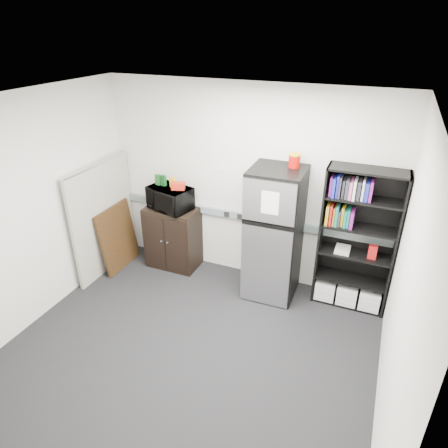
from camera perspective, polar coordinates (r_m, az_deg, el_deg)
name	(u,v)px	position (r m, az deg, el deg)	size (l,w,h in m)	color
floor	(190,348)	(4.77, -4.85, -17.29)	(4.00, 4.00, 0.00)	black
wall_back	(245,186)	(5.40, 3.08, 5.48)	(4.00, 0.02, 2.70)	silver
wall_right	(403,293)	(3.60, 24.24, -9.03)	(0.02, 3.50, 2.70)	silver
wall_left	(32,213)	(5.13, -25.78, 1.49)	(0.02, 3.50, 2.70)	silver
ceiling	(178,105)	(3.48, -6.62, 16.47)	(4.00, 3.50, 0.02)	white
electrical_raceway	(244,217)	(5.56, 2.86, 1.05)	(3.92, 0.05, 0.10)	gray
wall_note	(221,168)	(5.45, -0.38, 7.94)	(0.14, 0.00, 0.10)	white
bookshelf	(357,242)	(5.16, 18.42, -2.42)	(0.90, 0.34, 1.85)	black
cubicle_partition	(104,218)	(5.97, -16.77, 0.84)	(0.06, 1.30, 1.62)	gray
cabinet	(173,237)	(5.97, -7.29, -1.86)	(0.75, 0.50, 0.94)	black
microwave	(170,198)	(5.68, -7.74, 3.67)	(0.59, 0.40, 0.33)	black
snack_box_a	(158,180)	(5.72, -9.42, 6.28)	(0.07, 0.05, 0.15)	#17511B
snack_box_b	(163,180)	(5.67, -8.64, 6.17)	(0.07, 0.05, 0.15)	#0D3B15
snack_box_c	(173,182)	(5.60, -7.35, 5.94)	(0.07, 0.05, 0.14)	gold
snack_bag	(178,186)	(5.52, -6.56, 5.42)	(0.18, 0.10, 0.10)	red
refrigerator	(274,234)	(5.17, 7.15, -1.45)	(0.68, 0.70, 1.76)	black
coffee_can	(295,160)	(4.88, 10.04, 9.04)	(0.14, 0.14, 0.19)	#A70E07
framed_poster	(118,237)	(6.10, -14.88, -1.85)	(0.17, 0.74, 0.95)	black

